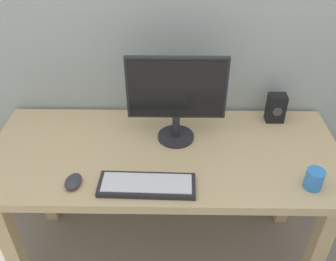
% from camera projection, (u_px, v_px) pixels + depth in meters
% --- Properties ---
extents(ground_plane, '(6.00, 6.00, 0.00)m').
position_uv_depth(ground_plane, '(165.00, 250.00, 2.21)').
color(ground_plane, gray).
extents(desk, '(1.68, 0.71, 0.77)m').
position_uv_depth(desk, '(165.00, 168.00, 1.81)').
color(desk, tan).
rests_on(desk, ground_plane).
extents(monitor, '(0.46, 0.18, 0.43)m').
position_uv_depth(monitor, '(177.00, 95.00, 1.69)').
color(monitor, '#232328').
rests_on(monitor, desk).
extents(keyboard_primary, '(0.41, 0.15, 0.03)m').
position_uv_depth(keyboard_primary, '(147.00, 185.00, 1.55)').
color(keyboard_primary, '#232328').
rests_on(keyboard_primary, desk).
extents(mouse, '(0.08, 0.11, 0.03)m').
position_uv_depth(mouse, '(73.00, 182.00, 1.56)').
color(mouse, '#333338').
rests_on(mouse, desk).
extents(speaker_right, '(0.09, 0.07, 0.15)m').
position_uv_depth(speaker_right, '(276.00, 108.00, 1.91)').
color(speaker_right, black).
rests_on(speaker_right, desk).
extents(coffee_mug, '(0.08, 0.08, 0.09)m').
position_uv_depth(coffee_mug, '(314.00, 179.00, 1.53)').
color(coffee_mug, '#337FD8').
rests_on(coffee_mug, desk).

